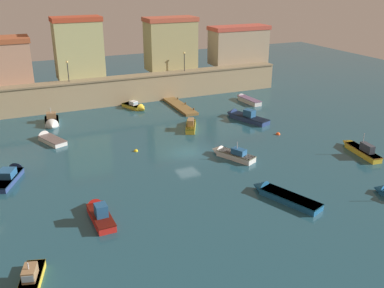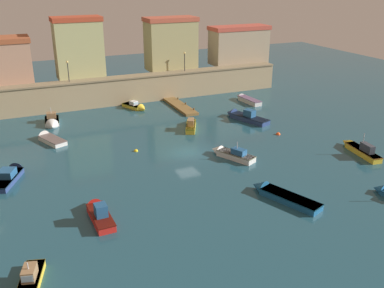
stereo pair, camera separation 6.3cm
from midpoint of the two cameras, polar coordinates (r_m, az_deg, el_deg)
ground_plane at (r=50.42m, az=-0.54°, el=-1.20°), size 132.86×132.86×0.00m
quay_wall at (r=70.64m, az=-8.13°, el=7.14°), size 52.48×2.54×4.31m
old_town_backdrop at (r=72.86m, az=-8.45°, el=12.24°), size 50.40×5.56×9.34m
pier_dock at (r=67.73m, az=-1.53°, el=4.98°), size 2.02×9.58×0.70m
quay_lamp_0 at (r=67.86m, az=-15.98°, el=9.61°), size 0.32×0.32×3.11m
quay_lamp_1 at (r=72.82m, az=-0.96°, el=11.21°), size 0.32×0.32×3.14m
moored_boat_0 at (r=38.36m, az=-12.14°, el=-8.73°), size 1.58×5.72×2.07m
moored_boat_2 at (r=49.36m, az=5.11°, el=-1.26°), size 3.71×5.76×2.41m
moored_boat_3 at (r=58.60m, az=-0.09°, el=2.61°), size 3.57×5.60×1.71m
moored_boat_5 at (r=62.72m, az=-17.89°, el=2.77°), size 2.34×4.77×2.76m
moored_boat_6 at (r=47.95m, az=-22.67°, el=-3.70°), size 4.03×6.30×1.80m
moored_boat_7 at (r=53.89m, az=21.19°, el=-0.64°), size 2.12×6.78×2.82m
moored_boat_8 at (r=71.35m, az=7.20°, el=5.86°), size 1.79×6.19×1.28m
moored_boat_9 at (r=41.37m, az=11.44°, el=-6.53°), size 4.06×7.33×1.56m
moored_boat_10 at (r=62.42m, az=6.87°, el=3.63°), size 4.02×7.53×2.12m
moored_boat_11 at (r=67.46m, az=-7.29°, el=4.88°), size 3.21×4.85×1.58m
moored_boat_12 at (r=56.94m, az=-18.32°, el=0.72°), size 3.51×5.55×1.55m
mooring_buoy_0 at (r=51.37m, az=-7.34°, el=-0.94°), size 0.50×0.50×0.50m
mooring_buoy_1 at (r=57.31m, az=11.28°, el=1.23°), size 0.60×0.60×0.60m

